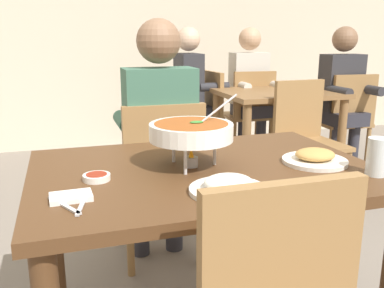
% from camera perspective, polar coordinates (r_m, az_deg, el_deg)
% --- Properties ---
extents(cafe_rear_partition, '(10.00, 0.10, 3.00)m').
position_cam_1_polar(cafe_rear_partition, '(4.90, -12.26, 17.27)').
color(cafe_rear_partition, beige).
rests_on(cafe_rear_partition, ground_plane).
extents(dining_table_main, '(1.22, 0.85, 0.76)m').
position_cam_1_polar(dining_table_main, '(1.57, 1.64, -7.24)').
color(dining_table_main, '#51331C').
rests_on(dining_table_main, ground_plane).
extents(chair_diner_main, '(0.44, 0.44, 0.90)m').
position_cam_1_polar(chair_diner_main, '(2.26, -4.25, -4.10)').
color(chair_diner_main, olive).
rests_on(chair_diner_main, ground_plane).
extents(diner_main, '(0.40, 0.45, 1.31)m').
position_cam_1_polar(diner_main, '(2.23, -4.55, 1.93)').
color(diner_main, '#2D2D38').
rests_on(diner_main, ground_plane).
extents(curry_bowl, '(0.33, 0.30, 0.26)m').
position_cam_1_polar(curry_bowl, '(1.50, -0.10, 1.63)').
color(curry_bowl, silver).
rests_on(curry_bowl, dining_table_main).
extents(rice_plate, '(0.24, 0.24, 0.06)m').
position_cam_1_polar(rice_plate, '(1.28, 4.94, -5.72)').
color(rice_plate, white).
rests_on(rice_plate, dining_table_main).
extents(appetizer_plate, '(0.24, 0.24, 0.06)m').
position_cam_1_polar(appetizer_plate, '(1.64, 16.27, -1.80)').
color(appetizer_plate, white).
rests_on(appetizer_plate, dining_table_main).
extents(sauce_dish, '(0.09, 0.09, 0.02)m').
position_cam_1_polar(sauce_dish, '(1.42, -12.77, -4.37)').
color(sauce_dish, white).
rests_on(sauce_dish, dining_table_main).
extents(napkin_folded, '(0.12, 0.08, 0.02)m').
position_cam_1_polar(napkin_folded, '(1.28, -16.05, -6.88)').
color(napkin_folded, white).
rests_on(napkin_folded, dining_table_main).
extents(fork_utensil, '(0.09, 0.16, 0.01)m').
position_cam_1_polar(fork_utensil, '(1.23, -16.90, -7.93)').
color(fork_utensil, silver).
rests_on(fork_utensil, dining_table_main).
extents(spoon_utensil, '(0.05, 0.17, 0.01)m').
position_cam_1_polar(spoon_utensil, '(1.23, -14.56, -7.76)').
color(spoon_utensil, silver).
rests_on(spoon_utensil, dining_table_main).
extents(drink_glass, '(0.07, 0.07, 0.13)m').
position_cam_1_polar(drink_glass, '(1.56, 23.73, -1.83)').
color(drink_glass, silver).
rests_on(drink_glass, dining_table_main).
extents(dining_table_far, '(1.00, 0.80, 0.76)m').
position_cam_1_polar(dining_table_far, '(3.79, 11.40, 5.00)').
color(dining_table_far, brown).
rests_on(dining_table_far, ground_plane).
extents(chair_bg_left, '(0.47, 0.47, 0.90)m').
position_cam_1_polar(chair_bg_left, '(4.07, 1.40, 4.26)').
color(chair_bg_left, olive).
rests_on(chair_bg_left, ground_plane).
extents(chair_bg_middle, '(0.47, 0.47, 0.90)m').
position_cam_1_polar(chair_bg_middle, '(4.25, 7.84, 4.56)').
color(chair_bg_middle, olive).
rests_on(chair_bg_middle, ground_plane).
extents(chair_bg_right, '(0.47, 0.47, 0.90)m').
position_cam_1_polar(chair_bg_right, '(4.13, 20.09, 3.52)').
color(chair_bg_right, olive).
rests_on(chair_bg_right, ground_plane).
extents(chair_bg_corner, '(0.46, 0.46, 0.90)m').
position_cam_1_polar(chair_bg_corner, '(3.32, 15.03, 1.45)').
color(chair_bg_corner, olive).
rests_on(chair_bg_corner, ground_plane).
extents(patron_bg_left, '(0.45, 0.40, 1.31)m').
position_cam_1_polar(patron_bg_left, '(4.05, 0.06, 7.57)').
color(patron_bg_left, '#2D2D38').
rests_on(patron_bg_left, ground_plane).
extents(patron_bg_middle, '(0.40, 0.45, 1.31)m').
position_cam_1_polar(patron_bg_middle, '(4.26, 7.85, 7.78)').
color(patron_bg_middle, '#2D2D38').
rests_on(patron_bg_middle, ground_plane).
extents(patron_bg_right, '(0.40, 0.45, 1.31)m').
position_cam_1_polar(patron_bg_right, '(4.05, 19.75, 6.74)').
color(patron_bg_right, '#2D2D38').
rests_on(patron_bg_right, ground_plane).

